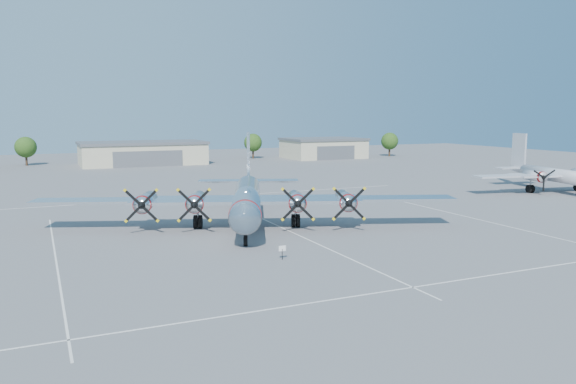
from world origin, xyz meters
name	(u,v)px	position (x,y,z in m)	size (l,w,h in m)	color
ground	(283,228)	(0.00, 0.00, 0.00)	(260.00, 260.00, 0.00)	#58585A
parking_lines	(290,231)	(0.00, -1.75, 0.01)	(60.00, 50.08, 0.01)	silver
hangar_center	(143,153)	(0.00, 81.96, 2.71)	(28.60, 14.60, 5.40)	#B9B293
hangar_east	(323,148)	(48.00, 81.96, 2.71)	(20.60, 14.60, 5.40)	#B9B293
tree_west	(26,147)	(-25.00, 90.00, 4.22)	(4.80, 4.80, 6.64)	#382619
tree_east	(253,143)	(30.00, 88.00, 4.22)	(4.80, 4.80, 6.64)	#382619
tree_far_east	(390,141)	(68.00, 80.00, 4.22)	(4.80, 4.80, 6.64)	#382619
main_bomber_b29	(247,224)	(-2.63, 3.60, 0.00)	(43.22, 29.56, 9.56)	white
twin_engine_east	(549,191)	(48.92, 9.21, 0.00)	(27.18, 19.54, 8.61)	silver
info_placard	(282,250)	(-5.18, -11.58, 0.82)	(0.61, 0.07, 1.17)	black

